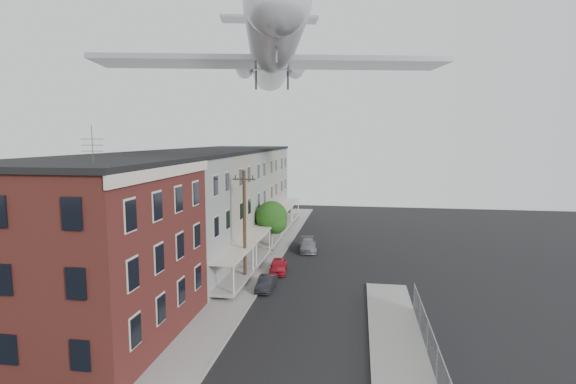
# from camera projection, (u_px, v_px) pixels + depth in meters

# --- Properties ---
(sidewalk_left) EXTENTS (3.00, 62.00, 0.12)m
(sidewalk_left) POSITION_uv_depth(u_px,v_px,m) (262.00, 262.00, 41.70)
(sidewalk_left) COLOR gray
(sidewalk_left) RESTS_ON ground
(sidewalk_right) EXTENTS (3.00, 26.00, 0.12)m
(sidewalk_right) POSITION_uv_depth(u_px,v_px,m) (402.00, 369.00, 22.35)
(sidewalk_right) COLOR gray
(sidewalk_right) RESTS_ON ground
(curb_left) EXTENTS (0.15, 62.00, 0.14)m
(curb_left) POSITION_uv_depth(u_px,v_px,m) (278.00, 262.00, 41.48)
(curb_left) COLOR gray
(curb_left) RESTS_ON ground
(curb_right) EXTENTS (0.15, 26.00, 0.14)m
(curb_right) POSITION_uv_depth(u_px,v_px,m) (372.00, 367.00, 22.57)
(curb_right) COLOR gray
(curb_right) RESTS_ON ground
(corner_building) EXTENTS (10.31, 12.30, 12.15)m
(corner_building) POSITION_uv_depth(u_px,v_px,m) (86.00, 250.00, 25.43)
(corner_building) COLOR #371811
(corner_building) RESTS_ON ground
(row_house_a) EXTENTS (11.98, 7.00, 10.30)m
(row_house_a) POSITION_uv_depth(u_px,v_px,m) (160.00, 221.00, 34.74)
(row_house_a) COLOR slate
(row_house_a) RESTS_ON ground
(row_house_b) EXTENTS (11.98, 7.00, 10.30)m
(row_house_b) POSITION_uv_depth(u_px,v_px,m) (193.00, 207.00, 41.60)
(row_house_b) COLOR gray
(row_house_b) RESTS_ON ground
(row_house_c) EXTENTS (11.98, 7.00, 10.30)m
(row_house_c) POSITION_uv_depth(u_px,v_px,m) (216.00, 197.00, 48.47)
(row_house_c) COLOR slate
(row_house_c) RESTS_ON ground
(row_house_d) EXTENTS (11.98, 7.00, 10.30)m
(row_house_d) POSITION_uv_depth(u_px,v_px,m) (234.00, 190.00, 55.33)
(row_house_d) COLOR gray
(row_house_d) RESTS_ON ground
(row_house_e) EXTENTS (11.98, 7.00, 10.30)m
(row_house_e) POSITION_uv_depth(u_px,v_px,m) (248.00, 184.00, 62.19)
(row_house_e) COLOR slate
(row_house_e) RESTS_ON ground
(chainlink_fence) EXTENTS (0.06, 18.06, 1.90)m
(chainlink_fence) POSITION_uv_depth(u_px,v_px,m) (437.00, 364.00, 21.02)
(chainlink_fence) COLOR gray
(chainlink_fence) RESTS_ON ground
(utility_pole) EXTENTS (1.80, 0.26, 9.00)m
(utility_pole) POSITION_uv_depth(u_px,v_px,m) (245.00, 225.00, 35.28)
(utility_pole) COLOR black
(utility_pole) RESTS_ON ground
(street_tree) EXTENTS (3.22, 3.20, 5.20)m
(street_tree) POSITION_uv_depth(u_px,v_px,m) (273.00, 218.00, 45.10)
(street_tree) COLOR black
(street_tree) RESTS_ON ground
(car_near) EXTENTS (1.76, 3.62, 1.19)m
(car_near) POSITION_uv_depth(u_px,v_px,m) (278.00, 266.00, 38.47)
(car_near) COLOR #B21727
(car_near) RESTS_ON ground
(car_mid) EXTENTS (1.14, 3.22, 1.06)m
(car_mid) POSITION_uv_depth(u_px,v_px,m) (266.00, 283.00, 34.08)
(car_mid) COLOR black
(car_mid) RESTS_ON ground
(car_far) EXTENTS (2.23, 4.32, 1.20)m
(car_far) POSITION_uv_depth(u_px,v_px,m) (308.00, 245.00, 45.83)
(car_far) COLOR slate
(car_far) RESTS_ON ground
(airplane) EXTENTS (27.96, 31.96, 9.19)m
(airplane) POSITION_uv_depth(u_px,v_px,m) (272.00, 53.00, 38.01)
(airplane) COLOR silver
(airplane) RESTS_ON ground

